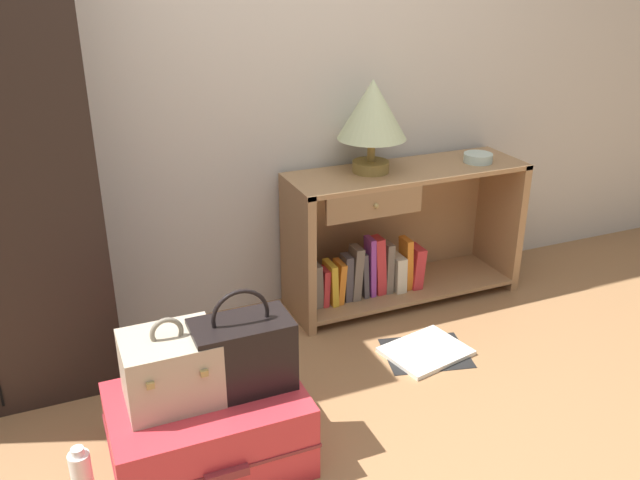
{
  "coord_description": "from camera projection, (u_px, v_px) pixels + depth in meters",
  "views": [
    {
      "loc": [
        -0.81,
        -1.38,
        1.62
      ],
      "look_at": [
        0.15,
        0.89,
        0.55
      ],
      "focal_mm": 37.73,
      "sensor_mm": 36.0,
      "label": 1
    }
  ],
  "objects": [
    {
      "name": "back_wall",
      "position": [
        230.0,
        30.0,
        2.84
      ],
      "size": [
        6.4,
        0.1,
        2.6
      ],
      "primitive_type": "cube",
      "color": "beige",
      "rests_on": "ground_plane"
    },
    {
      "name": "bookshelf",
      "position": [
        395.0,
        237.0,
        3.28
      ],
      "size": [
        1.16,
        0.38,
        0.67
      ],
      "color": "#A37A51",
      "rests_on": "ground_plane"
    },
    {
      "name": "table_lamp",
      "position": [
        372.0,
        112.0,
        2.99
      ],
      "size": [
        0.32,
        0.32,
        0.42
      ],
      "color": "olive",
      "rests_on": "bookshelf"
    },
    {
      "name": "bowl",
      "position": [
        478.0,
        158.0,
        3.24
      ],
      "size": [
        0.14,
        0.14,
        0.04
      ],
      "primitive_type": "cylinder",
      "color": "silver",
      "rests_on": "bookshelf"
    },
    {
      "name": "suitcase_large",
      "position": [
        209.0,
        430.0,
        2.25
      ],
      "size": [
        0.64,
        0.46,
        0.27
      ],
      "color": "#D1333D",
      "rests_on": "ground_plane"
    },
    {
      "name": "train_case",
      "position": [
        171.0,
        368.0,
        2.14
      ],
      "size": [
        0.3,
        0.25,
        0.3
      ],
      "color": "#B7A88E",
      "rests_on": "suitcase_large"
    },
    {
      "name": "handbag",
      "position": [
        243.0,
        353.0,
        2.2
      ],
      "size": [
        0.32,
        0.18,
        0.36
      ],
      "color": "black",
      "rests_on": "suitcase_large"
    },
    {
      "name": "bottle",
      "position": [
        82.0,
        476.0,
        2.11
      ],
      "size": [
        0.07,
        0.07,
        0.2
      ],
      "color": "white",
      "rests_on": "ground_plane"
    },
    {
      "name": "open_book_on_floor",
      "position": [
        426.0,
        352.0,
        2.92
      ],
      "size": [
        0.41,
        0.36,
        0.02
      ],
      "color": "white",
      "rests_on": "ground_plane"
    }
  ]
}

